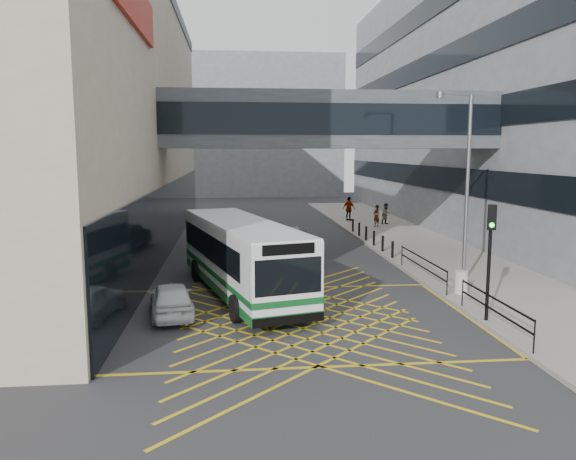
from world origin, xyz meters
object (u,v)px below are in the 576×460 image
object	(u,v)px
traffic_light	(490,246)
pedestrian_a	(376,216)
car_silver	(289,234)
litter_bin	(461,282)
street_lamp	(464,177)
car_white	(172,299)
car_dark	(218,235)
pedestrian_c	(349,209)
bus	(241,255)
pedestrian_b	(386,214)

from	to	relation	value
traffic_light	pedestrian_a	distance (m)	23.87
car_silver	litter_bin	bearing A→B (deg)	109.20
car_silver	street_lamp	size ratio (longest dim) A/B	0.51
car_white	car_silver	distance (m)	16.08
car_dark	pedestrian_c	size ratio (longest dim) A/B	2.60
bus	litter_bin	distance (m)	8.98
litter_bin	pedestrian_c	distance (m)	24.01
car_white	street_lamp	bearing A→B (deg)	-174.16
car_white	car_dark	bearing A→B (deg)	-104.75
car_dark	car_silver	xyz separation A→B (m)	(4.39, 1.00, -0.15)
litter_bin	pedestrian_b	bearing A→B (deg)	82.37
car_silver	street_lamp	distance (m)	13.97
car_white	pedestrian_b	distance (m)	27.02
pedestrian_a	pedestrian_c	distance (m)	4.18
litter_bin	pedestrian_b	xyz separation A→B (m)	(2.88, 21.50, 0.35)
litter_bin	pedestrian_c	world-z (taller)	pedestrian_c
street_lamp	litter_bin	size ratio (longest dim) A/B	8.81
pedestrian_b	traffic_light	bearing A→B (deg)	-125.01
car_dark	pedestrian_a	world-z (taller)	pedestrian_a
street_lamp	pedestrian_a	world-z (taller)	street_lamp
bus	pedestrian_c	bearing A→B (deg)	52.65
bus	car_dark	world-z (taller)	bus
traffic_light	litter_bin	bearing A→B (deg)	99.95
car_silver	traffic_light	size ratio (longest dim) A/B	1.05
litter_bin	pedestrian_a	distance (m)	20.10
car_silver	street_lamp	xyz separation A→B (m)	(6.31, -11.77, 4.12)
car_white	bus	bearing A→B (deg)	-140.81
bus	pedestrian_a	size ratio (longest dim) A/B	6.72
bus	car_white	world-z (taller)	bus
car_white	car_dark	world-z (taller)	car_dark
street_lamp	car_white	bearing A→B (deg)	177.60
traffic_light	street_lamp	bearing A→B (deg)	95.97
bus	pedestrian_b	size ratio (longest dim) A/B	6.85
car_dark	street_lamp	size ratio (longest dim) A/B	0.63
pedestrian_a	pedestrian_c	size ratio (longest dim) A/B	0.85
bus	pedestrian_a	world-z (taller)	bus
car_white	pedestrian_a	world-z (taller)	pedestrian_a
traffic_light	pedestrian_a	xyz separation A→B (m)	(2.33, 23.69, -1.75)
traffic_light	pedestrian_c	bearing A→B (deg)	107.44
pedestrian_c	street_lamp	bearing A→B (deg)	133.06
pedestrian_a	pedestrian_c	world-z (taller)	pedestrian_c
bus	car_dark	size ratio (longest dim) A/B	2.20
pedestrian_a	pedestrian_b	distance (m)	1.88
car_dark	street_lamp	distance (m)	15.69
car_dark	pedestrian_c	bearing A→B (deg)	-142.50
car_silver	pedestrian_c	distance (m)	12.09
bus	pedestrian_b	xyz separation A→B (m)	(11.70, 20.13, -0.66)
car_silver	bus	bearing A→B (deg)	71.94
bus	car_dark	distance (m)	11.27
car_white	car_dark	size ratio (longest dim) A/B	0.79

